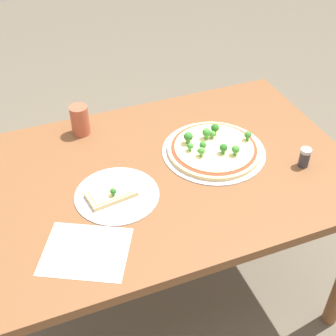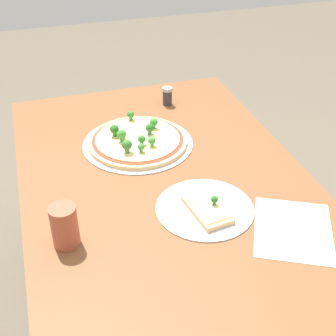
# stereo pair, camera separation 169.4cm
# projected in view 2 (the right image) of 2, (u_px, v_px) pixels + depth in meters

# --- Properties ---
(ground_plane) EXTENTS (8.00, 8.00, 0.00)m
(ground_plane) POSITION_uv_depth(u_px,v_px,m) (166.00, 325.00, 1.87)
(ground_plane) COLOR brown
(dining_table) EXTENTS (1.37, 0.89, 0.73)m
(dining_table) POSITION_uv_depth(u_px,v_px,m) (166.00, 200.00, 1.51)
(dining_table) COLOR brown
(dining_table) RESTS_ON ground_plane
(pizza_tray_whole) EXTENTS (0.38, 0.38, 0.07)m
(pizza_tray_whole) POSITION_uv_depth(u_px,v_px,m) (137.00, 141.00, 1.62)
(pizza_tray_whole) COLOR #B7B7BC
(pizza_tray_whole) RESTS_ON dining_table
(pizza_tray_slice) EXTENTS (0.28, 0.28, 0.05)m
(pizza_tray_slice) POSITION_uv_depth(u_px,v_px,m) (206.00, 209.00, 1.33)
(pizza_tray_slice) COLOR #B7B7BC
(pizza_tray_slice) RESTS_ON dining_table
(drinking_cup) EXTENTS (0.07, 0.07, 0.12)m
(drinking_cup) POSITION_uv_depth(u_px,v_px,m) (65.00, 226.00, 1.19)
(drinking_cup) COLOR #AD5138
(drinking_cup) RESTS_ON dining_table
(condiment_shaker) EXTENTS (0.04, 0.04, 0.07)m
(condiment_shaker) POSITION_uv_depth(u_px,v_px,m) (167.00, 96.00, 1.86)
(condiment_shaker) COLOR #333338
(condiment_shaker) RESTS_ON dining_table
(paper_menu) EXTENTS (0.31, 0.30, 0.00)m
(paper_menu) POSITION_uv_depth(u_px,v_px,m) (293.00, 230.00, 1.27)
(paper_menu) COLOR white
(paper_menu) RESTS_ON dining_table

